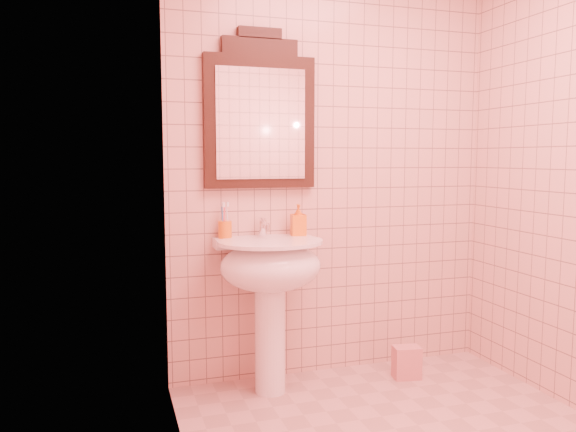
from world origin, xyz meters
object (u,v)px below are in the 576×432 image
object	(u,v)px
pedestal_sink	(270,277)
soap_dispenser	(298,220)
mirror	(260,115)
toothbrush_cup	(225,229)
towel	(407,362)

from	to	relation	value
pedestal_sink	soap_dispenser	xyz separation A→B (m)	(0.21, 0.13, 0.29)
pedestal_sink	mirror	world-z (taller)	mirror
mirror	soap_dispenser	bearing A→B (deg)	-18.18
pedestal_sink	toothbrush_cup	world-z (taller)	toothbrush_cup
mirror	toothbrush_cup	world-z (taller)	mirror
pedestal_sink	towel	distance (m)	1.01
mirror	toothbrush_cup	distance (m)	0.68
mirror	towel	distance (m)	1.70
mirror	soap_dispenser	world-z (taller)	mirror
toothbrush_cup	towel	xyz separation A→B (m)	(1.05, -0.22, -0.82)
soap_dispenser	towel	xyz separation A→B (m)	(0.62, -0.18, -0.86)
mirror	soap_dispenser	distance (m)	0.64
towel	pedestal_sink	bearing A→B (deg)	176.62
toothbrush_cup	soap_dispenser	distance (m)	0.43
mirror	soap_dispenser	size ratio (longest dim) A/B	4.89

